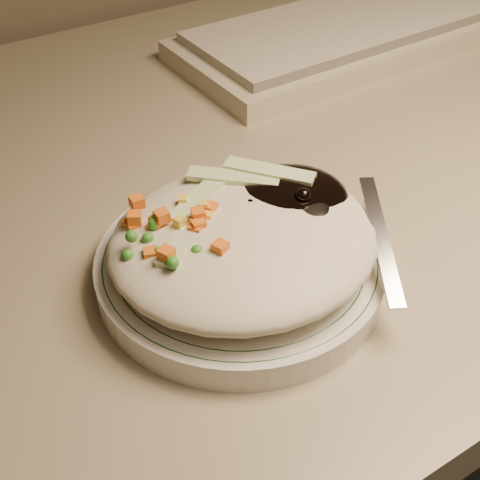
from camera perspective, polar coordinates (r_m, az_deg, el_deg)
desk at (r=0.77m, az=-0.14°, el=-4.65°), size 1.40×0.70×0.74m
plate at (r=0.49m, az=0.00°, el=-2.35°), size 0.21×0.21×0.02m
plate_rim at (r=0.48m, az=0.00°, el=-1.47°), size 0.20×0.20×0.00m
meal at (r=0.47m, az=0.50°, el=0.66°), size 0.21×0.19×0.05m
keyboard at (r=0.88m, az=11.64°, el=17.55°), size 0.51×0.19×0.04m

